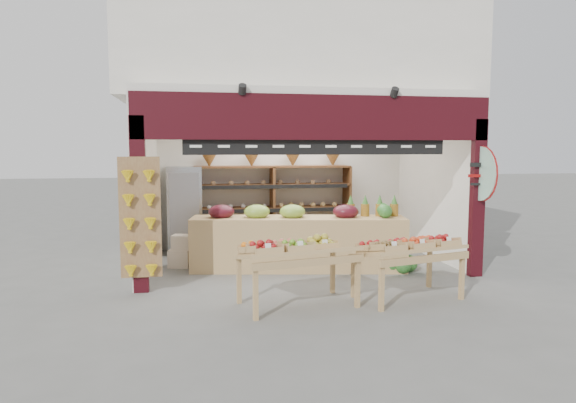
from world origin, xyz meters
The scene contains 11 objects.
ground centered at (0.00, 0.00, 0.00)m, with size 60.00×60.00×0.00m, color slate.
shop_structure centered at (0.00, 1.61, 3.92)m, with size 6.36×5.12×5.40m.
banana_board centered at (-2.73, -1.17, 1.12)m, with size 0.60×0.15×1.80m.
gift_sign centered at (2.75, -1.15, 1.75)m, with size 0.04×0.93×0.92m.
back_shelving centered at (-0.29, 1.92, 1.22)m, with size 3.38×0.56×2.06m.
refrigerator centered at (-2.14, 1.85, 0.90)m, with size 0.70×0.70×1.79m, color #B1B4B8.
cardboard_stack centered at (-1.97, 0.48, 0.22)m, with size 1.01×0.72×0.59m.
mid_counter centered at (-0.14, -0.07, 0.52)m, with size 3.86×1.38×1.17m.
display_table_left centered at (-0.66, -2.13, 0.78)m, with size 1.71×1.16×1.01m.
display_table_right centered at (1.08, -2.09, 0.75)m, with size 1.64×1.15×0.96m.
watermelon_pile centered at (1.55, -0.43, 0.22)m, with size 0.74×0.76×0.58m.
Camera 1 is at (-1.91, -8.93, 2.18)m, focal length 32.00 mm.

